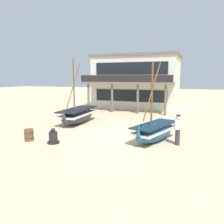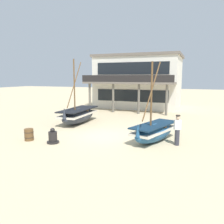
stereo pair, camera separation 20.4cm
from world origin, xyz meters
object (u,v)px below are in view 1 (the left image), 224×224
Objects in this scene: fisherman_by_hull at (178,130)px; fishing_boat_centre_large at (78,115)px; fishing_boat_near_left at (155,131)px; harbor_building_main at (137,81)px; wooden_barrel at (29,135)px; capstan_winch at (53,137)px.

fishing_boat_centre_large is at bearing 157.99° from fisherman_by_hull.
fisherman_by_hull is (1.31, -0.32, 0.26)m from fishing_boat_near_left.
fisherman_by_hull is 16.27m from harbor_building_main.
fisherman_by_hull is 8.55m from wooden_barrel.
harbor_building_main reaches higher than fisherman_by_hull.
fishing_boat_centre_large reaches higher than fisherman_by_hull.
fishing_boat_near_left is 6.53× the size of wooden_barrel.
wooden_barrel is (-8.24, -2.21, -0.48)m from fisherman_by_hull.
capstan_winch is 1.26× the size of wooden_barrel.
fisherman_by_hull is at bearing -67.84° from harbor_building_main.
capstan_winch is (-5.29, -2.46, -0.24)m from fishing_boat_near_left.
fishing_boat_near_left is 1.38m from fisherman_by_hull.
wooden_barrel is (-1.64, -0.07, 0.01)m from capstan_winch.
fishing_boat_near_left is at bearing -71.94° from harbor_building_main.
fishing_boat_centre_large is at bearing 104.82° from capstan_winch.
harbor_building_main is at bearing 88.22° from capstan_winch.
harbor_building_main is at bearing 80.49° from fishing_boat_centre_large.
fishing_boat_centre_large is (-6.71, 2.93, 0.08)m from fishing_boat_near_left.
fishing_boat_near_left is 0.90× the size of fishing_boat_centre_large.
wooden_barrel is 0.07× the size of harbor_building_main.
fishing_boat_near_left is 5.84m from capstan_winch.
fishing_boat_near_left is 7.38m from wooden_barrel.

